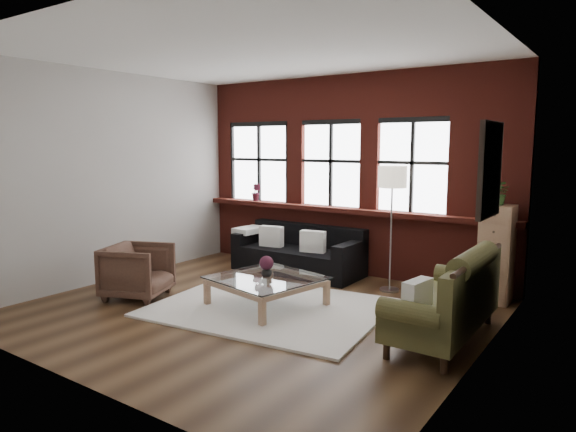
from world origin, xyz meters
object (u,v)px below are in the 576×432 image
Objects in this scene: floor_lamp at (391,224)px; vase at (267,271)px; coffee_table at (267,292)px; dark_sofa at (298,250)px; vintage_settee at (444,295)px; armchair at (138,271)px; drawer_chest at (496,254)px.

vase is at bearing -122.55° from floor_lamp.
dark_sofa is at bearing 110.98° from coffee_table.
vase is (0.00, 0.00, 0.28)m from coffee_table.
vintage_settee is 4.05m from armchair.
dark_sofa is 2.61m from armchair.
coffee_table is at bearing -69.02° from dark_sofa.
coffee_table is 0.28m from vase.
dark_sofa is 14.41× the size of vase.
armchair is 1.85m from coffee_table.
dark_sofa is 2.64× the size of armchair.
vintage_settee is (2.91, -1.55, 0.11)m from dark_sofa.
armchair is at bearing -168.02° from vintage_settee.
dark_sofa reaches higher than armchair.
vintage_settee reaches higher than armchair.
vase is at bearing 45.00° from coffee_table.
vintage_settee reaches higher than vase.
drawer_chest is (2.39, 1.91, 0.46)m from coffee_table.
armchair reaches higher than coffee_table.
drawer_chest reaches higher than vase.
vintage_settee is 1.43× the size of drawer_chest.
armchair reaches higher than vase.
armchair is at bearing -140.22° from floor_lamp.
vintage_settee is 0.96× the size of floor_lamp.
armchair is (-3.96, -0.84, -0.13)m from vintage_settee.
dark_sofa is 1.78m from floor_lamp.
floor_lamp is at bearing 130.75° from vintage_settee.
floor_lamp is (1.02, 1.60, 0.50)m from vase.
vase is (1.71, 0.68, 0.10)m from armchair.
vintage_settee is 2.32× the size of armchair.
dark_sofa reaches higher than coffee_table.
drawer_chest reaches higher than coffee_table.
vintage_settee is 1.54× the size of coffee_table.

